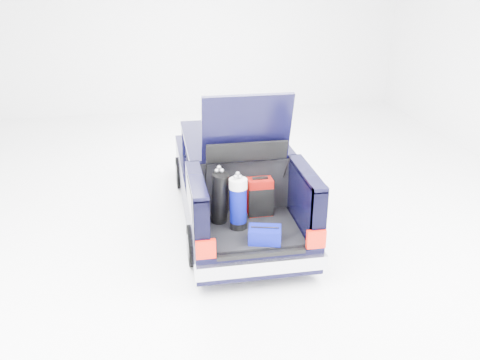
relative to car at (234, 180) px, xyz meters
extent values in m
plane|color=white|center=(0.00, -0.11, -0.67)|extent=(14.00, 14.00, 0.00)
cube|color=black|center=(0.00, 0.54, -0.17)|extent=(1.75, 3.00, 0.70)
cube|color=black|center=(0.00, 2.11, -0.27)|extent=(1.70, 0.30, 0.50)
cube|color=#B1B1B9|center=(0.00, 2.25, -0.34)|extent=(1.72, 0.10, 0.22)
cube|color=black|center=(0.00, 0.04, 0.45)|extent=(1.55, 1.95, 0.54)
cube|color=black|center=(0.00, 0.04, 0.74)|extent=(1.62, 2.05, 0.06)
cube|color=black|center=(0.00, -1.61, -0.32)|extent=(1.75, 1.30, 0.40)
cube|color=black|center=(0.00, -1.59, -0.10)|extent=(1.32, 1.18, 0.05)
cube|color=black|center=(-0.78, -1.61, 0.30)|extent=(0.20, 1.30, 0.85)
cube|color=black|center=(0.78, -1.61, 0.30)|extent=(0.20, 1.30, 0.85)
cube|color=black|center=(-0.78, -1.61, 0.74)|extent=(0.20, 1.30, 0.06)
cube|color=black|center=(0.78, -1.61, 0.74)|extent=(0.20, 1.30, 0.06)
cube|color=black|center=(0.00, -0.99, 0.30)|extent=(1.36, 0.08, 0.84)
cube|color=#B1B1B9|center=(0.00, -2.29, -0.29)|extent=(1.80, 0.12, 0.20)
cube|color=#A81407|center=(-0.74, -2.26, 0.05)|extent=(0.26, 0.07, 0.26)
cube|color=#A81407|center=(0.74, -2.26, 0.05)|extent=(0.26, 0.07, 0.26)
cube|color=black|center=(0.00, -2.25, -0.12)|extent=(1.20, 0.06, 0.06)
cube|color=black|center=(0.00, -1.16, 1.29)|extent=(1.28, 0.33, 1.03)
cube|color=black|center=(0.00, -1.12, 1.43)|extent=(0.95, 0.17, 0.54)
cylinder|color=black|center=(-0.82, 1.34, -0.36)|extent=(0.20, 0.62, 0.62)
cylinder|color=slate|center=(-0.82, 1.34, -0.36)|extent=(0.23, 0.36, 0.36)
cylinder|color=black|center=(0.82, 1.34, -0.36)|extent=(0.20, 0.62, 0.62)
cylinder|color=slate|center=(0.82, 1.34, -0.36)|extent=(0.23, 0.36, 0.36)
cylinder|color=black|center=(-0.82, -1.46, -0.36)|extent=(0.20, 0.62, 0.62)
cylinder|color=slate|center=(-0.82, -1.46, -0.36)|extent=(0.23, 0.36, 0.36)
cylinder|color=black|center=(0.82, -1.46, -0.36)|extent=(0.20, 0.62, 0.62)
cylinder|color=slate|center=(0.82, -1.46, -0.36)|extent=(0.23, 0.36, 0.36)
cube|color=#6F0703|center=(0.20, -1.19, 0.21)|extent=(0.37, 0.23, 0.57)
cube|color=black|center=(0.20, -1.19, 0.52)|extent=(0.23, 0.05, 0.03)
cube|color=black|center=(0.20, -1.30, 0.16)|extent=(0.38, 0.02, 0.44)
cylinder|color=black|center=(-0.42, -1.34, 0.31)|extent=(0.35, 0.38, 0.79)
cube|color=white|center=(-0.42, -1.24, 0.34)|extent=(0.09, 0.05, 0.28)
sphere|color=#99999E|center=(-0.46, -1.33, 0.74)|extent=(0.06, 0.06, 0.06)
sphere|color=#99999E|center=(-0.40, -1.37, 0.76)|extent=(0.06, 0.06, 0.06)
cylinder|color=black|center=(-0.19, -1.55, -0.02)|extent=(0.29, 0.29, 0.10)
cylinder|color=#04086A|center=(-0.19, -1.55, 0.29)|extent=(0.27, 0.27, 0.54)
cylinder|color=white|center=(-0.19, -1.55, 0.61)|extent=(0.29, 0.29, 0.14)
sphere|color=#99999E|center=(-0.16, -1.53, 0.71)|extent=(0.06, 0.06, 0.06)
sphere|color=#99999E|center=(-0.19, -1.51, 0.75)|extent=(0.06, 0.06, 0.06)
cube|color=#04086A|center=(0.10, -2.01, 0.03)|extent=(0.49, 0.38, 0.21)
cylinder|color=black|center=(0.10, -2.01, 0.15)|extent=(0.37, 0.12, 0.02)
camera|label=1|loc=(-1.28, -7.88, 3.46)|focal=38.00mm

